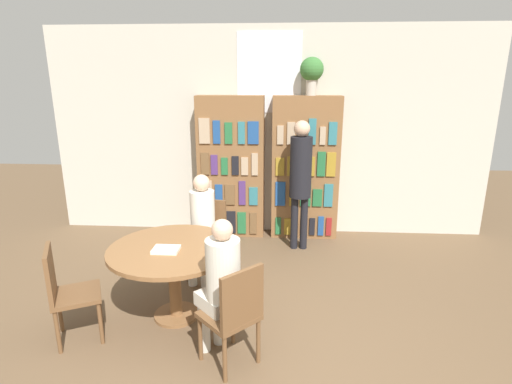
{
  "coord_description": "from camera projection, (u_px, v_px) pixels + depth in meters",
  "views": [
    {
      "loc": [
        0.19,
        -2.38,
        2.27
      ],
      "look_at": [
        -0.08,
        1.9,
        1.05
      ],
      "focal_mm": 28.0,
      "sensor_mm": 36.0,
      "label": 1
    }
  ],
  "objects": [
    {
      "name": "reading_table",
      "position": [
        173.0,
        259.0,
        3.8
      ],
      "size": [
        1.22,
        1.22,
        0.74
      ],
      "color": "brown",
      "rests_on": "ground_plane"
    },
    {
      "name": "bookshelf_right",
      "position": [
        305.0,
        169.0,
        5.76
      ],
      "size": [
        0.96,
        0.34,
        2.05
      ],
      "color": "brown",
      "rests_on": "ground_plane"
    },
    {
      "name": "librarian_standing",
      "position": [
        301.0,
        173.0,
        5.27
      ],
      "size": [
        0.29,
        0.56,
        1.76
      ],
      "color": "black",
      "rests_on": "ground_plane"
    },
    {
      "name": "wall_back",
      "position": [
        269.0,
        133.0,
        5.85
      ],
      "size": [
        6.4,
        0.07,
        3.0
      ],
      "color": "beige",
      "rests_on": "ground_plane"
    },
    {
      "name": "open_book_on_table",
      "position": [
        166.0,
        250.0,
        3.67
      ],
      "size": [
        0.24,
        0.18,
        0.03
      ],
      "color": "silver",
      "rests_on": "reading_table"
    },
    {
      "name": "chair_near_camera",
      "position": [
        66.0,
        289.0,
        3.48
      ],
      "size": [
        0.54,
        0.54,
        0.9
      ],
      "rotation": [
        0.0,
        0.0,
        -1.11
      ],
      "color": "brown",
      "rests_on": "ground_plane"
    },
    {
      "name": "flower_vase",
      "position": [
        312.0,
        71.0,
        5.39
      ],
      "size": [
        0.32,
        0.32,
        0.51
      ],
      "color": "#B7AD9E",
      "rests_on": "bookshelf_right"
    },
    {
      "name": "seated_reader_left",
      "position": [
        202.0,
        222.0,
        4.49
      ],
      "size": [
        0.32,
        0.4,
        1.26
      ],
      "rotation": [
        0.0,
        0.0,
        -3.31
      ],
      "color": "silver",
      "rests_on": "ground_plane"
    },
    {
      "name": "chair_far_side",
      "position": [
        234.0,
        312.0,
        3.14
      ],
      "size": [
        0.57,
        0.57,
        0.9
      ],
      "rotation": [
        0.0,
        0.0,
        0.78
      ],
      "color": "brown",
      "rests_on": "ground_plane"
    },
    {
      "name": "chair_left_side",
      "position": [
        208.0,
        234.0,
        4.72
      ],
      "size": [
        0.46,
        0.46,
        0.9
      ],
      "rotation": [
        0.0,
        0.0,
        -3.31
      ],
      "color": "brown",
      "rests_on": "ground_plane"
    },
    {
      "name": "bookshelf_left",
      "position": [
        231.0,
        168.0,
        5.83
      ],
      "size": [
        0.96,
        0.34,
        2.05
      ],
      "color": "brown",
      "rests_on": "ground_plane"
    },
    {
      "name": "seated_reader_right",
      "position": [
        220.0,
        280.0,
        3.22
      ],
      "size": [
        0.42,
        0.42,
        1.24
      ],
      "rotation": [
        0.0,
        0.0,
        0.78
      ],
      "color": "beige",
      "rests_on": "ground_plane"
    }
  ]
}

